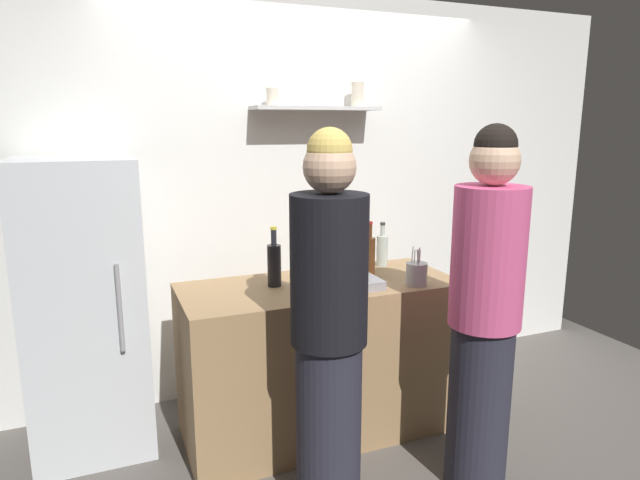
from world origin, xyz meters
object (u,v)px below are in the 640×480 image
object	(u,v)px
refrigerator	(85,309)
baking_pan	(348,284)
utensil_holder	(417,274)
wine_bottle_pale_glass	(382,249)
wine_bottle_dark_glass	(274,264)
water_bottle_plastic	(311,258)
person_blonde	(329,331)
person_pink_top	(484,314)
wine_bottle_amber_glass	(369,255)

from	to	relation	value
refrigerator	baking_pan	bearing A→B (deg)	-19.36
utensil_holder	wine_bottle_pale_glass	world-z (taller)	wine_bottle_pale_glass
refrigerator	wine_bottle_dark_glass	distance (m)	1.04
utensil_holder	wine_bottle_pale_glass	size ratio (longest dim) A/B	0.77
water_bottle_plastic	person_blonde	xyz separation A→B (m)	(-0.25, -0.84, -0.11)
baking_pan	person_pink_top	xyz separation A→B (m)	(0.43, -0.61, -0.03)
baking_pan	refrigerator	bearing A→B (deg)	160.64
baking_pan	wine_bottle_amber_glass	bearing A→B (deg)	40.37
wine_bottle_dark_glass	water_bottle_plastic	size ratio (longest dim) A/B	1.50
wine_bottle_pale_glass	utensil_holder	bearing A→B (deg)	-93.17
utensil_holder	wine_bottle_amber_glass	bearing A→B (deg)	118.31
wine_bottle_pale_glass	wine_bottle_amber_glass	size ratio (longest dim) A/B	0.86
refrigerator	wine_bottle_pale_glass	size ratio (longest dim) A/B	5.76
wine_bottle_pale_glass	water_bottle_plastic	xyz separation A→B (m)	(-0.48, -0.02, -0.01)
refrigerator	utensil_holder	bearing A→B (deg)	-18.05
wine_bottle_dark_glass	person_pink_top	xyz separation A→B (m)	(0.79, -0.80, -0.13)
wine_bottle_amber_glass	person_blonde	world-z (taller)	person_blonde
wine_bottle_pale_glass	person_blonde	bearing A→B (deg)	-130.28
wine_bottle_pale_glass	wine_bottle_dark_glass	bearing A→B (deg)	-167.78
person_blonde	wine_bottle_amber_glass	bearing A→B (deg)	117.87
wine_bottle_pale_glass	water_bottle_plastic	world-z (taller)	wine_bottle_pale_glass
wine_bottle_amber_glass	person_pink_top	size ratio (longest dim) A/B	0.18
wine_bottle_amber_glass	water_bottle_plastic	world-z (taller)	wine_bottle_amber_glass
wine_bottle_dark_glass	wine_bottle_amber_glass	world-z (taller)	wine_bottle_dark_glass
person_pink_top	utensil_holder	bearing A→B (deg)	-115.37
baking_pan	wine_bottle_amber_glass	distance (m)	0.31
utensil_holder	wine_bottle_pale_glass	distance (m)	0.45
refrigerator	water_bottle_plastic	world-z (taller)	refrigerator
wine_bottle_dark_glass	utensil_holder	bearing A→B (deg)	-20.85
refrigerator	person_pink_top	xyz separation A→B (m)	(1.77, -1.08, 0.09)
wine_bottle_pale_glass	person_pink_top	world-z (taller)	person_pink_top
utensil_holder	person_pink_top	xyz separation A→B (m)	(0.05, -0.52, -0.07)
utensil_holder	wine_bottle_dark_glass	distance (m)	0.79
wine_bottle_pale_glass	water_bottle_plastic	size ratio (longest dim) A/B	1.25
utensil_holder	person_pink_top	world-z (taller)	person_pink_top
wine_bottle_amber_glass	person_pink_top	xyz separation A→B (m)	(0.20, -0.80, -0.13)
wine_bottle_dark_glass	wine_bottle_amber_glass	bearing A→B (deg)	-0.07
wine_bottle_pale_glass	person_blonde	world-z (taller)	person_blonde
water_bottle_plastic	person_blonde	bearing A→B (deg)	-106.24
baking_pan	utensil_holder	xyz separation A→B (m)	(0.38, -0.09, 0.04)
wine_bottle_amber_glass	wine_bottle_pale_glass	bearing A→B (deg)	43.36
refrigerator	wine_bottle_dark_glass	world-z (taller)	refrigerator
person_pink_top	wine_bottle_pale_glass	bearing A→B (deg)	-119.46
utensil_holder	person_pink_top	bearing A→B (deg)	-84.26
baking_pan	wine_bottle_pale_glass	distance (m)	0.54
refrigerator	water_bottle_plastic	xyz separation A→B (m)	(1.25, -0.13, 0.19)
utensil_holder	wine_bottle_amber_glass	xyz separation A→B (m)	(-0.15, 0.28, 0.06)
wine_bottle_dark_glass	wine_bottle_pale_glass	bearing A→B (deg)	12.22
wine_bottle_amber_glass	utensil_holder	bearing A→B (deg)	-61.69
baking_pan	wine_bottle_pale_glass	bearing A→B (deg)	41.71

